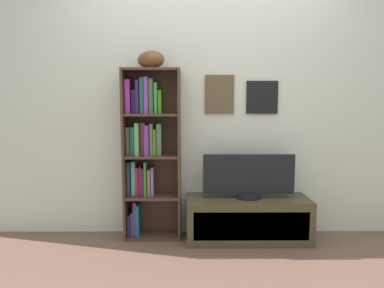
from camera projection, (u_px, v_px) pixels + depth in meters
The scene contains 5 objects.
back_wall at pixel (205, 102), 3.12m from camera, with size 4.80×0.08×2.47m.
bookshelf at pixel (147, 149), 3.04m from camera, with size 0.50×0.25×1.52m.
football at pixel (151, 60), 2.92m from camera, with size 0.25×0.15×0.15m, color brown.
tv_stand at pixel (248, 219), 3.02m from camera, with size 1.08×0.39×0.38m.
television at pixel (249, 176), 2.97m from camera, with size 0.80×0.22×0.39m.
Camera 1 is at (-0.14, -2.01, 1.21)m, focal length 31.58 mm.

